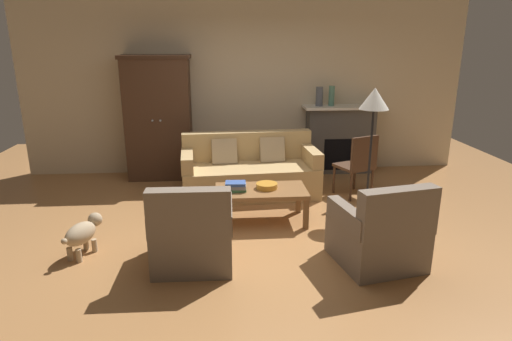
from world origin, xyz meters
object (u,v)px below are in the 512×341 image
object	(u,v)px
mantel_vase_jade	(332,96)
armchair_near_right	(380,235)
book_stack	(236,186)
dog	(83,233)
fireplace	(340,138)
armchair_near_left	(193,235)
armoire	(159,118)
fruit_bowl	(267,186)
mantel_vase_slate	(319,96)
side_chair_wooden	(358,162)
coffee_table	(261,193)
floor_lamp	(374,106)
couch	(250,172)

from	to	relation	value
mantel_vase_jade	armchair_near_right	xyz separation A→B (m)	(-0.26, -3.17, -0.96)
book_stack	dog	size ratio (longest dim) A/B	0.48
book_stack	armchair_near_right	world-z (taller)	armchair_near_right
fireplace	armchair_near_left	bearing A→B (deg)	-126.67
armoire	fruit_bowl	bearing A→B (deg)	-51.90
armchair_near_right	dog	size ratio (longest dim) A/B	1.69
armoire	mantel_vase_slate	xyz separation A→B (m)	(2.57, 0.06, 0.30)
dog	side_chair_wooden	bearing A→B (deg)	23.87
mantel_vase_slate	fruit_bowl	bearing A→B (deg)	-117.86
side_chair_wooden	coffee_table	bearing A→B (deg)	-152.08
fireplace	mantel_vase_slate	size ratio (longest dim) A/B	4.12
book_stack	armchair_near_left	distance (m)	1.10
fruit_bowl	mantel_vase_jade	size ratio (longest dim) A/B	0.82
armchair_near_left	floor_lamp	world-z (taller)	floor_lamp
fireplace	mantel_vase_jade	distance (m)	0.73
coffee_table	dog	world-z (taller)	coffee_table
fruit_bowl	side_chair_wooden	world-z (taller)	side_chair_wooden
fireplace	coffee_table	xyz separation A→B (m)	(-1.51, -2.03, -0.20)
armchair_near_right	floor_lamp	xyz separation A→B (m)	(0.33, 1.35, 1.06)
couch	mantel_vase_slate	size ratio (longest dim) A/B	6.45
couch	book_stack	distance (m)	1.10
book_stack	side_chair_wooden	world-z (taller)	side_chair_wooden
armoire	dog	distance (m)	2.81
mantel_vase_slate	book_stack	bearing A→B (deg)	-124.98
floor_lamp	dog	size ratio (longest dim) A/B	2.98
armchair_near_right	side_chair_wooden	world-z (taller)	side_chair_wooden
couch	side_chair_wooden	xyz separation A→B (m)	(1.50, -0.27, 0.19)
couch	book_stack	bearing A→B (deg)	-102.53
coffee_table	armchair_near_left	distance (m)	1.27
fruit_bowl	book_stack	world-z (taller)	book_stack
armoire	armchair_near_right	distance (m)	4.05
side_chair_wooden	dog	world-z (taller)	side_chair_wooden
side_chair_wooden	dog	size ratio (longest dim) A/B	1.67
fireplace	mantel_vase_jade	bearing A→B (deg)	-174.31
armchair_near_right	side_chair_wooden	bearing A→B (deg)	79.14
side_chair_wooden	dog	xyz separation A→B (m)	(-3.34, -1.48, -0.27)
armchair_near_left	armchair_near_right	size ratio (longest dim) A/B	0.97
dog	fireplace	bearing A→B (deg)	38.82
book_stack	mantel_vase_jade	bearing A→B (deg)	51.43
mantel_vase_jade	dog	world-z (taller)	mantel_vase_jade
armoire	dog	size ratio (longest dim) A/B	3.60
mantel_vase_jade	armchair_near_right	bearing A→B (deg)	-94.71
mantel_vase_slate	armoire	bearing A→B (deg)	-178.66
fireplace	book_stack	bearing A→B (deg)	-131.27
armoire	armchair_near_right	bearing A→B (deg)	-51.08
coffee_table	armchair_near_left	world-z (taller)	armchair_near_left
armchair_near_left	dog	bearing A→B (deg)	165.36
couch	side_chair_wooden	distance (m)	1.54
armoire	mantel_vase_slate	size ratio (longest dim) A/B	6.33
mantel_vase_jade	side_chair_wooden	world-z (taller)	mantel_vase_jade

